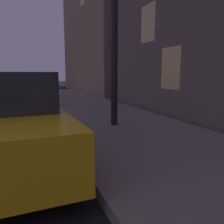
% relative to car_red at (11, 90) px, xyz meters
% --- Properties ---
extents(car_red, '(2.30, 4.63, 1.43)m').
position_rel_car_red_xyz_m(car_red, '(0.00, 0.00, 0.00)').
color(car_red, maroon).
rests_on(car_red, ground).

